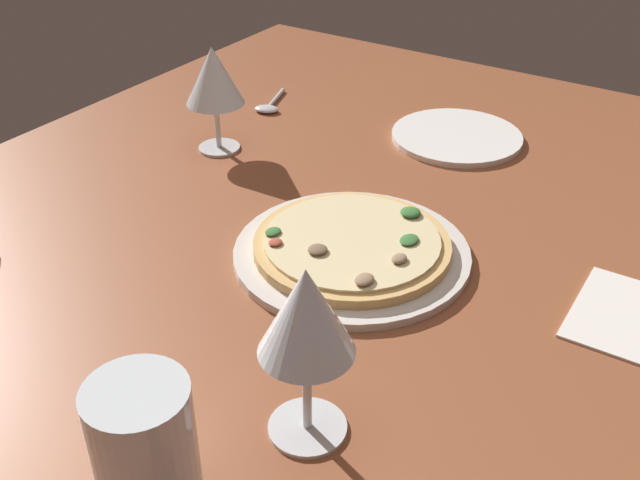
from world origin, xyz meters
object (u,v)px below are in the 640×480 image
side_plate (457,136)px  spoon (269,106)px  wine_glass_near (214,78)px  pizza_main (352,248)px  water_glass (146,457)px  wine_glass_far (306,317)px

side_plate → spoon: size_ratio=1.84×
wine_glass_near → spoon: size_ratio=1.45×
pizza_main → side_plate: pizza_main is taller
wine_glass_near → spoon: (16.23, 2.74, -10.60)cm
pizza_main → side_plate: (36.16, 3.07, -0.72)cm
wine_glass_near → side_plate: 37.44cm
water_glass → side_plate: (73.94, 7.73, -4.63)cm
wine_glass_far → wine_glass_near: 57.02cm
pizza_main → water_glass: size_ratio=2.32×
pizza_main → side_plate: bearing=4.8°
side_plate → wine_glass_near: bearing=128.3°
water_glass → spoon: water_glass is taller
wine_glass_far → wine_glass_near: wine_glass_far is taller
side_plate → wine_glass_far: bearing=-167.5°
wine_glass_far → water_glass: wine_glass_far is taller
wine_glass_far → water_glass: (-12.83, 5.83, -7.27)cm
spoon → water_glass: bearing=-150.4°
wine_glass_far → side_plate: bearing=12.5°
wine_glass_far → wine_glass_near: size_ratio=1.09×
pizza_main → water_glass: 38.27cm
spoon → pizza_main: bearing=-131.6°
pizza_main → wine_glass_far: wine_glass_far is taller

